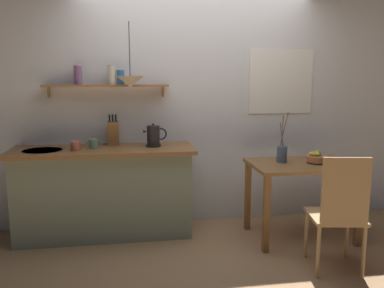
{
  "coord_description": "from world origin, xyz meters",
  "views": [
    {
      "loc": [
        -0.74,
        -3.77,
        1.64
      ],
      "look_at": [
        -0.1,
        0.25,
        0.95
      ],
      "focal_mm": 37.66,
      "sensor_mm": 36.0,
      "label": 1
    }
  ],
  "objects_px": {
    "electric_kettle": "(154,136)",
    "dining_table": "(302,176)",
    "coffee_mug_by_sink": "(75,146)",
    "coffee_mug_spare": "(93,144)",
    "dining_chair_near": "(339,210)",
    "twig_vase": "(282,153)",
    "knife_block": "(113,133)",
    "fruit_bowl": "(317,158)",
    "pendant_lamp": "(130,81)"
  },
  "relations": [
    {
      "from": "knife_block",
      "to": "electric_kettle",
      "type": "bearing_deg",
      "value": -19.69
    },
    {
      "from": "electric_kettle",
      "to": "coffee_mug_by_sink",
      "type": "xyz_separation_m",
      "value": [
        -0.77,
        -0.12,
        -0.06
      ]
    },
    {
      "from": "twig_vase",
      "to": "coffee_mug_by_sink",
      "type": "xyz_separation_m",
      "value": [
        -2.04,
        0.19,
        0.1
      ]
    },
    {
      "from": "fruit_bowl",
      "to": "electric_kettle",
      "type": "relative_size",
      "value": 0.85
    },
    {
      "from": "electric_kettle",
      "to": "coffee_mug_spare",
      "type": "height_order",
      "value": "electric_kettle"
    },
    {
      "from": "dining_table",
      "to": "coffee_mug_by_sink",
      "type": "distance_m",
      "value": 2.26
    },
    {
      "from": "twig_vase",
      "to": "electric_kettle",
      "type": "bearing_deg",
      "value": 166.21
    },
    {
      "from": "dining_chair_near",
      "to": "electric_kettle",
      "type": "distance_m",
      "value": 1.91
    },
    {
      "from": "knife_block",
      "to": "dining_table",
      "type": "bearing_deg",
      "value": -15.86
    },
    {
      "from": "dining_table",
      "to": "coffee_mug_by_sink",
      "type": "height_order",
      "value": "coffee_mug_by_sink"
    },
    {
      "from": "twig_vase",
      "to": "coffee_mug_spare",
      "type": "distance_m",
      "value": 1.9
    },
    {
      "from": "twig_vase",
      "to": "knife_block",
      "type": "height_order",
      "value": "twig_vase"
    },
    {
      "from": "dining_table",
      "to": "dining_chair_near",
      "type": "height_order",
      "value": "dining_chair_near"
    },
    {
      "from": "coffee_mug_spare",
      "to": "knife_block",
      "type": "bearing_deg",
      "value": 40.1
    },
    {
      "from": "twig_vase",
      "to": "pendant_lamp",
      "type": "bearing_deg",
      "value": 169.73
    },
    {
      "from": "electric_kettle",
      "to": "knife_block",
      "type": "distance_m",
      "value": 0.44
    },
    {
      "from": "fruit_bowl",
      "to": "pendant_lamp",
      "type": "bearing_deg",
      "value": 169.11
    },
    {
      "from": "dining_chair_near",
      "to": "knife_block",
      "type": "height_order",
      "value": "knife_block"
    },
    {
      "from": "knife_block",
      "to": "pendant_lamp",
      "type": "bearing_deg",
      "value": -44.99
    },
    {
      "from": "dining_table",
      "to": "twig_vase",
      "type": "relative_size",
      "value": 2.04
    },
    {
      "from": "dining_table",
      "to": "coffee_mug_spare",
      "type": "bearing_deg",
      "value": 169.85
    },
    {
      "from": "pendant_lamp",
      "to": "dining_chair_near",
      "type": "bearing_deg",
      "value": -33.66
    },
    {
      "from": "twig_vase",
      "to": "dining_table",
      "type": "bearing_deg",
      "value": -21.0
    },
    {
      "from": "fruit_bowl",
      "to": "coffee_mug_by_sink",
      "type": "height_order",
      "value": "coffee_mug_by_sink"
    },
    {
      "from": "coffee_mug_by_sink",
      "to": "coffee_mug_spare",
      "type": "relative_size",
      "value": 0.91
    },
    {
      "from": "electric_kettle",
      "to": "twig_vase",
      "type": "bearing_deg",
      "value": -13.79
    },
    {
      "from": "dining_table",
      "to": "knife_block",
      "type": "bearing_deg",
      "value": 164.14
    },
    {
      "from": "fruit_bowl",
      "to": "twig_vase",
      "type": "height_order",
      "value": "twig_vase"
    },
    {
      "from": "dining_table",
      "to": "knife_block",
      "type": "relative_size",
      "value": 3.16
    },
    {
      "from": "dining_chair_near",
      "to": "twig_vase",
      "type": "bearing_deg",
      "value": 101.93
    },
    {
      "from": "electric_kettle",
      "to": "pendant_lamp",
      "type": "relative_size",
      "value": 0.39
    },
    {
      "from": "electric_kettle",
      "to": "dining_table",
      "type": "bearing_deg",
      "value": -14.75
    },
    {
      "from": "twig_vase",
      "to": "electric_kettle",
      "type": "distance_m",
      "value": 1.31
    },
    {
      "from": "dining_table",
      "to": "electric_kettle",
      "type": "bearing_deg",
      "value": 165.25
    },
    {
      "from": "coffee_mug_spare",
      "to": "coffee_mug_by_sink",
      "type": "bearing_deg",
      "value": -147.37
    },
    {
      "from": "electric_kettle",
      "to": "knife_block",
      "type": "bearing_deg",
      "value": 160.31
    },
    {
      "from": "fruit_bowl",
      "to": "coffee_mug_by_sink",
      "type": "xyz_separation_m",
      "value": [
        -2.37,
        0.27,
        0.14
      ]
    },
    {
      "from": "knife_block",
      "to": "coffee_mug_spare",
      "type": "height_order",
      "value": "knife_block"
    },
    {
      "from": "dining_table",
      "to": "dining_chair_near",
      "type": "relative_size",
      "value": 1.02
    },
    {
      "from": "twig_vase",
      "to": "pendant_lamp",
      "type": "xyz_separation_m",
      "value": [
        -1.49,
        0.27,
        0.72
      ]
    },
    {
      "from": "coffee_mug_spare",
      "to": "dining_chair_near",
      "type": "bearing_deg",
      "value": -29.04
    },
    {
      "from": "dining_chair_near",
      "to": "dining_table",
      "type": "bearing_deg",
      "value": 89.23
    },
    {
      "from": "fruit_bowl",
      "to": "coffee_mug_by_sink",
      "type": "bearing_deg",
      "value": 173.43
    },
    {
      "from": "coffee_mug_by_sink",
      "to": "pendant_lamp",
      "type": "distance_m",
      "value": 0.83
    },
    {
      "from": "knife_block",
      "to": "coffee_mug_by_sink",
      "type": "bearing_deg",
      "value": -143.16
    },
    {
      "from": "electric_kettle",
      "to": "knife_block",
      "type": "height_order",
      "value": "knife_block"
    },
    {
      "from": "twig_vase",
      "to": "knife_block",
      "type": "bearing_deg",
      "value": 164.73
    },
    {
      "from": "dining_chair_near",
      "to": "pendant_lamp",
      "type": "relative_size",
      "value": 1.61
    },
    {
      "from": "coffee_mug_by_sink",
      "to": "coffee_mug_spare",
      "type": "distance_m",
      "value": 0.19
    },
    {
      "from": "knife_block",
      "to": "dining_chair_near",
      "type": "bearing_deg",
      "value": -34.98
    }
  ]
}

